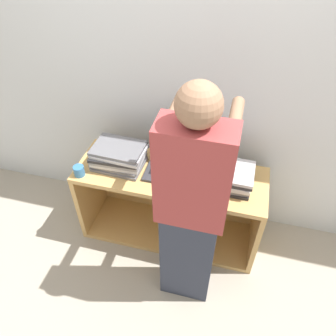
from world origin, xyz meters
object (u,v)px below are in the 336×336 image
Objects in this scene: laptop_open at (172,164)px; laptop_stack_left at (119,156)px; person at (191,211)px; mug at (79,171)px; laptop_stack_right at (225,176)px.

laptop_open reaches higher than laptop_stack_left.
laptop_open is 0.40m from laptop_stack_left.
person is 21.40× the size of mug.
mug is (-0.63, -0.22, -0.02)m from laptop_open.
laptop_stack_left is 4.98× the size of mug.
person is (-0.15, -0.44, 0.09)m from laptop_stack_right.
person is at bearing -35.12° from laptop_stack_left.
person is at bearing -109.21° from laptop_stack_right.
laptop_stack_right is at bearing 70.79° from person.
laptop_stack_right is at bearing -7.05° from laptop_open.
laptop_open is at bearing 172.95° from laptop_stack_right.
laptop_stack_right is 0.47m from person.
person reaches higher than mug.
laptop_open is 0.39m from laptop_stack_right.
person reaches higher than laptop_open.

